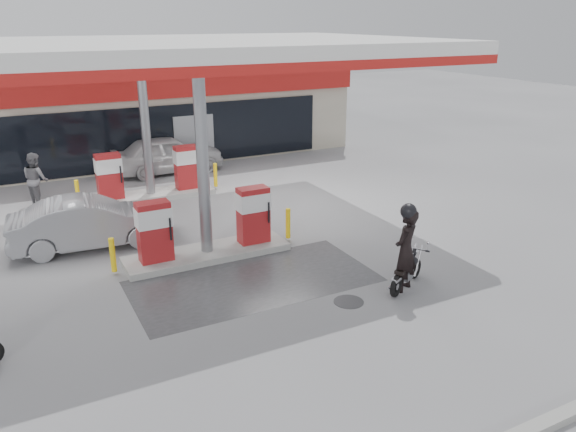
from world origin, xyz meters
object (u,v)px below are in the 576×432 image
Objects in this scene: pump_island_far at (150,179)px; parked_car_right at (211,139)px; sedan_white at (168,154)px; biker_main at (406,250)px; hatchback_silver at (90,223)px; pump_island_near at (206,232)px; parked_car_left at (6,160)px; attendant at (36,179)px; main_motorcycle at (407,272)px.

parked_car_right is (4.50, 6.00, -0.06)m from pump_island_far.
sedan_white reaches higher than parked_car_right.
biker_main is 0.47× the size of hatchback_silver.
pump_island_near is 1.10× the size of parked_car_right.
hatchback_silver is at bearing -157.02° from parked_car_left.
pump_island_near is 1.23× the size of parked_car_left.
pump_island_near is 12.82m from parked_car_right.
attendant is at bearing 117.79° from pump_island_near.
sedan_white is 4.04m from parked_car_right.
pump_island_far is at bearing 151.88° from sedan_white.
pump_island_near is 2.51× the size of biker_main.
parked_car_left is at bearing 79.59° from parked_car_right.
biker_main is at bearing -49.25° from pump_island_near.
pump_island_near reaches higher than sedan_white.
biker_main is 16.11m from parked_car_right.
pump_island_far is at bearing 81.60° from main_motorcycle.
main_motorcycle is at bearing -140.47° from parked_car_left.
attendant is at bearing 110.88° from sedan_white.
hatchback_silver reaches higher than parked_car_left.
main_motorcycle is 0.38× the size of parked_car_left.
parked_car_right is at bearing -121.02° from biker_main.
biker_main reaches higher than attendant.
sedan_white is (-2.09, 13.18, 0.39)m from main_motorcycle.
pump_island_far reaches higher than parked_car_left.
parked_car_right is (7.18, 9.80, -0.07)m from hatchback_silver.
pump_island_far is 4.65m from hatchback_silver.
hatchback_silver is (-4.26, -7.00, -0.07)m from sedan_white.
parked_car_right is (0.83, 15.98, 0.25)m from main_motorcycle.
biker_main is (-0.16, -0.09, 0.63)m from main_motorcycle.
sedan_white reaches higher than parked_car_left.
attendant reaches higher than pump_island_far.
attendant is 0.40× the size of parked_car_right.
main_motorcycle is at bearing -177.87° from biker_main.
pump_island_far reaches higher than sedan_white.
attendant is at bearing 164.83° from pump_island_far.
sedan_white is 0.99× the size of parked_car_right.
pump_island_near is 1.11× the size of sedan_white.
biker_main is 17.96m from parked_car_left.
pump_island_far is 2.76× the size of attendant.
hatchback_silver reaches higher than main_motorcycle.
pump_island_far is at bearing -130.69° from parked_car_left.
pump_island_near is 1.18× the size of hatchback_silver.
pump_island_far is at bearing 132.72° from parked_car_right.
pump_island_far is 7.50m from parked_car_right.
pump_island_far is 7.50m from parked_car_left.
biker_main is at bearing -70.80° from pump_island_far.
biker_main is at bearing 166.06° from parked_car_right.
parked_car_right is at bearing -82.60° from attendant.
pump_island_near is at bearing 149.04° from parked_car_right.
sedan_white reaches higher than hatchback_silver.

